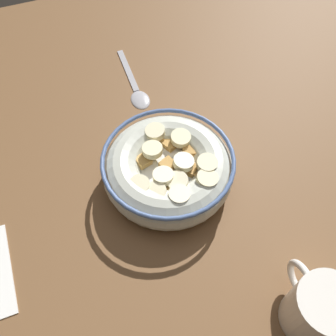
% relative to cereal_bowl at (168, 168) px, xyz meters
% --- Properties ---
extents(ground_plane, '(1.02, 1.02, 0.02)m').
position_rel_cereal_bowl_xyz_m(ground_plane, '(0.00, 0.00, -0.04)').
color(ground_plane, brown).
extents(cereal_bowl, '(0.18, 0.18, 0.06)m').
position_rel_cereal_bowl_xyz_m(cereal_bowl, '(0.00, 0.00, 0.00)').
color(cereal_bowl, beige).
rests_on(cereal_bowl, ground_plane).
extents(spoon, '(0.15, 0.03, 0.01)m').
position_rel_cereal_bowl_xyz_m(spoon, '(0.18, -0.01, -0.03)').
color(spoon, '#A5A5AD').
rests_on(spoon, ground_plane).
extents(coffee_mug, '(0.09, 0.07, 0.08)m').
position_rel_cereal_bowl_xyz_m(coffee_mug, '(-0.23, -0.08, 0.01)').
color(coffee_mug, white).
rests_on(coffee_mug, ground_plane).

